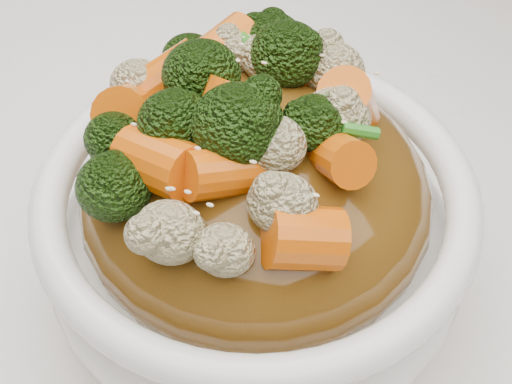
% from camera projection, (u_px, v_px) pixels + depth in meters
% --- Properties ---
extents(tablecloth, '(1.20, 0.80, 0.04)m').
position_uv_depth(tablecloth, '(209.00, 250.00, 0.45)').
color(tablecloth, white).
rests_on(tablecloth, dining_table).
extents(bowl, '(0.26, 0.26, 0.09)m').
position_uv_depth(bowl, '(256.00, 234.00, 0.38)').
color(bowl, white).
rests_on(bowl, tablecloth).
extents(sauce_base, '(0.21, 0.21, 0.10)m').
position_uv_depth(sauce_base, '(256.00, 196.00, 0.35)').
color(sauce_base, '#56360E').
rests_on(sauce_base, bowl).
extents(carrots, '(0.21, 0.21, 0.05)m').
position_uv_depth(carrots, '(256.00, 98.00, 0.31)').
color(carrots, '#CF5606').
rests_on(carrots, sauce_base).
extents(broccoli, '(0.21, 0.21, 0.04)m').
position_uv_depth(broccoli, '(256.00, 100.00, 0.31)').
color(broccoli, black).
rests_on(broccoli, sauce_base).
extents(cauliflower, '(0.21, 0.21, 0.04)m').
position_uv_depth(cauliflower, '(256.00, 103.00, 0.31)').
color(cauliflower, '#C0B583').
rests_on(cauliflower, sauce_base).
extents(scallions, '(0.16, 0.16, 0.02)m').
position_uv_depth(scallions, '(256.00, 96.00, 0.31)').
color(scallions, '#26751B').
rests_on(scallions, sauce_base).
extents(sesame_seeds, '(0.19, 0.19, 0.01)m').
position_uv_depth(sesame_seeds, '(256.00, 96.00, 0.31)').
color(sesame_seeds, beige).
rests_on(sesame_seeds, sauce_base).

